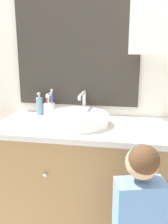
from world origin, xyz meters
TOP-DOWN VIEW (x-y plane):
  - wall_back at (0.00, 0.62)m, footprint 3.20×0.18m
  - vanity_counter at (0.00, 0.33)m, footprint 1.44×0.54m
  - sink_basin at (-0.18, 0.33)m, footprint 0.39×0.44m
  - toothbrush_holder at (-0.42, 0.49)m, footprint 0.08×0.08m
  - soap_dispenser at (-0.51, 0.53)m, footprint 0.05×0.05m
  - child_figure at (0.21, -0.14)m, footprint 0.25×0.48m

SIDE VIEW (x-z plane):
  - vanity_counter at x=0.00m, z-range 0.00..0.86m
  - child_figure at x=0.21m, z-range 0.05..0.99m
  - sink_basin at x=-0.18m, z-range 0.80..0.99m
  - toothbrush_holder at x=-0.42m, z-range 0.81..1.01m
  - soap_dispenser at x=-0.51m, z-range 0.84..1.01m
  - wall_back at x=0.00m, z-range 0.03..2.53m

